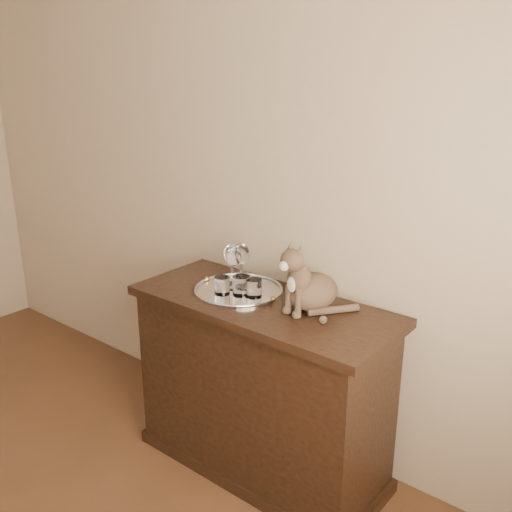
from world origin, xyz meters
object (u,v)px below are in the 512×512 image
at_px(tumbler_b, 222,285).
at_px(cat, 313,274).
at_px(tumbler_c, 254,288).
at_px(sideboard, 262,387).
at_px(wine_glass_b, 241,265).
at_px(wine_glass_d, 233,267).
at_px(tray, 239,291).
at_px(tumbler_a, 241,286).
at_px(wine_glass_a, 232,264).

bearing_deg(tumbler_b, cat, 19.00).
height_order(tumbler_b, tumbler_c, tumbler_c).
xyz_separation_m(sideboard, cat, (0.21, 0.07, 0.58)).
distance_m(wine_glass_b, wine_glass_d, 0.05).
xyz_separation_m(tumbler_b, tumbler_c, (0.13, 0.06, 0.00)).
relative_size(tray, tumbler_a, 4.55).
height_order(sideboard, tumbler_a, tumbler_a).
xyz_separation_m(wine_glass_a, tumbler_b, (0.04, -0.12, -0.06)).
relative_size(tray, cat, 1.31).
bearing_deg(sideboard, wine_glass_d, 171.27).
bearing_deg(sideboard, tumbler_b, -162.08).
bearing_deg(cat, wine_glass_d, -161.80).
distance_m(tray, wine_glass_d, 0.11).
height_order(sideboard, wine_glass_b, wine_glass_b).
relative_size(sideboard, tumbler_b, 15.13).
xyz_separation_m(wine_glass_d, tumbler_a, (0.09, -0.04, -0.05)).
relative_size(wine_glass_d, tumbler_a, 2.22).
relative_size(tumbler_a, tumbler_c, 1.09).
height_order(tray, tumbler_c, tumbler_c).
distance_m(sideboard, wine_glass_b, 0.57).
xyz_separation_m(tray, tumbler_a, (0.05, -0.03, 0.05)).
relative_size(tumbler_a, cat, 0.29).
height_order(wine_glass_d, tumbler_c, wine_glass_d).
bearing_deg(tumbler_a, tumbler_c, 19.02).
height_order(sideboard, wine_glass_a, wine_glass_a).
distance_m(wine_glass_d, tumbler_c, 0.15).
xyz_separation_m(tumbler_b, cat, (0.39, 0.13, 0.10)).
bearing_deg(wine_glass_d, tumbler_b, -83.64).
distance_m(wine_glass_b, tumbler_c, 0.16).
distance_m(sideboard, tumbler_a, 0.49).
xyz_separation_m(wine_glass_b, tumbler_b, (0.00, -0.14, -0.06)).
height_order(tray, wine_glass_d, wine_glass_d).
bearing_deg(tumbler_c, tumbler_a, -160.98).
xyz_separation_m(tumbler_a, tumbler_c, (0.05, 0.02, -0.00)).
xyz_separation_m(sideboard, tumbler_a, (-0.10, -0.02, 0.48)).
bearing_deg(wine_glass_a, tumbler_b, -69.01).
bearing_deg(tumbler_a, tumbler_b, -150.66).
relative_size(sideboard, wine_glass_b, 6.03).
bearing_deg(tray, tumbler_b, -111.72).
bearing_deg(sideboard, tumbler_a, -171.43).
relative_size(wine_glass_b, cat, 0.65).
bearing_deg(tumbler_a, cat, 16.25).
bearing_deg(sideboard, cat, 19.94).
relative_size(tray, tumbler_c, 4.97).
distance_m(sideboard, wine_glass_d, 0.56).
xyz_separation_m(wine_glass_b, tumbler_c, (0.13, -0.07, -0.06)).
xyz_separation_m(sideboard, wine_glass_a, (-0.22, 0.06, 0.53)).
bearing_deg(tumbler_b, tray, 68.28).
relative_size(tray, wine_glass_b, 2.01).
bearing_deg(wine_glass_b, tumbler_b, -88.44).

